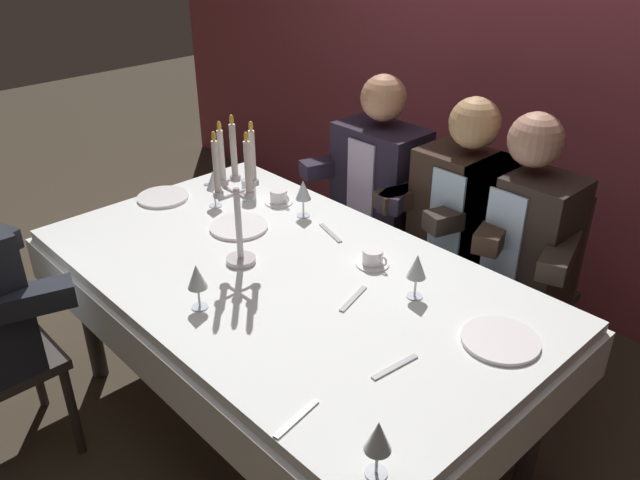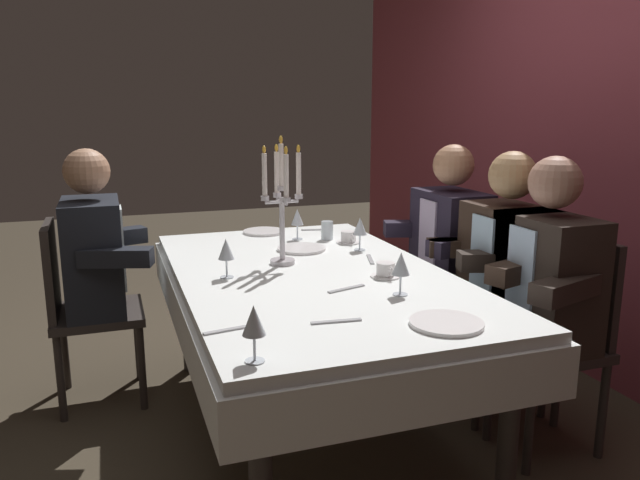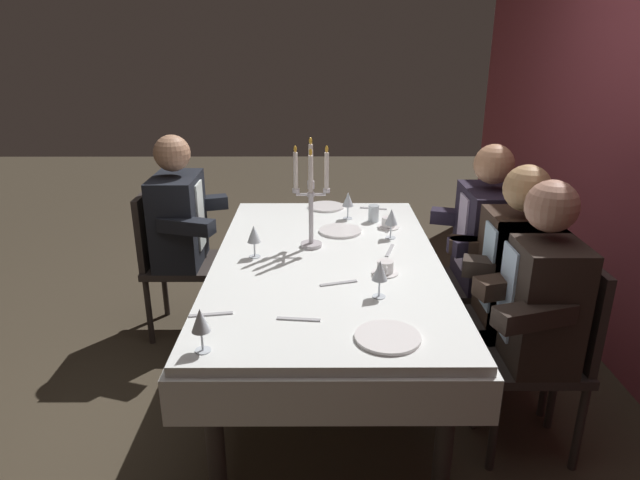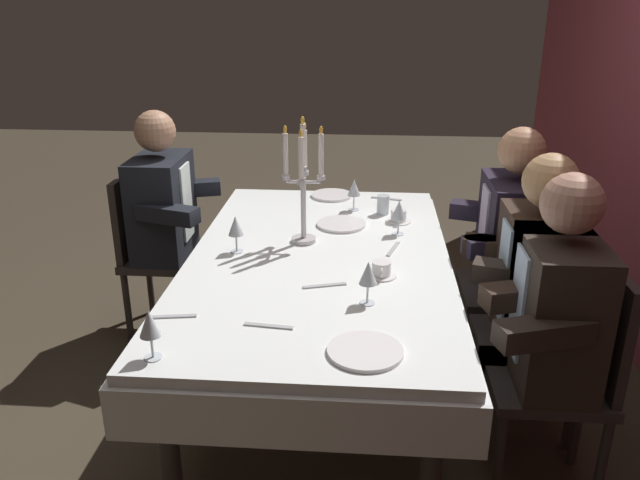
{
  "view_description": "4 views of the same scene",
  "coord_description": "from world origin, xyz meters",
  "px_view_note": "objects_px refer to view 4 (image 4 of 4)",
  "views": [
    {
      "loc": [
        1.53,
        -1.27,
        1.96
      ],
      "look_at": [
        0.16,
        0.02,
        0.93
      ],
      "focal_mm": 36.11,
      "sensor_mm": 36.0,
      "label": 1
    },
    {
      "loc": [
        2.4,
        -0.79,
        1.43
      ],
      "look_at": [
        0.12,
        0.0,
        0.9
      ],
      "focal_mm": 34.46,
      "sensor_mm": 36.0,
      "label": 2
    },
    {
      "loc": [
        2.5,
        -0.04,
        1.76
      ],
      "look_at": [
        0.13,
        -0.03,
        0.88
      ],
      "focal_mm": 30.9,
      "sensor_mm": 36.0,
      "label": 3
    },
    {
      "loc": [
        2.48,
        0.2,
        1.79
      ],
      "look_at": [
        0.17,
        0.02,
        0.88
      ],
      "focal_mm": 35.53,
      "sensor_mm": 36.0,
      "label": 4
    }
  ],
  "objects_px": {
    "dinner_plate_0": "(341,224)",
    "dinner_plate_1": "(332,195)",
    "water_tumbler_0": "(383,205)",
    "coffee_cup_0": "(381,270)",
    "wine_glass_1": "(354,189)",
    "coffee_cup_1": "(399,217)",
    "seated_diner_0": "(161,206)",
    "seated_diner_1": "(513,235)",
    "seated_diner_2": "(539,279)",
    "wine_glass_0": "(399,211)",
    "wine_glass_4": "(368,274)",
    "dining_table": "(318,281)",
    "wine_glass_2": "(236,227)",
    "seated_diner_3": "(558,311)",
    "candelabra": "(303,185)",
    "wine_glass_3": "(150,325)",
    "dinner_plate_2": "(365,351)"
  },
  "relations": [
    {
      "from": "dinner_plate_1",
      "to": "wine_glass_2",
      "type": "xyz_separation_m",
      "value": [
        0.83,
        -0.36,
        0.11
      ]
    },
    {
      "from": "candelabra",
      "to": "wine_glass_2",
      "type": "relative_size",
      "value": 3.45
    },
    {
      "from": "wine_glass_3",
      "to": "seated_diner_3",
      "type": "xyz_separation_m",
      "value": [
        -0.42,
        1.33,
        -0.12
      ]
    },
    {
      "from": "dinner_plate_2",
      "to": "wine_glass_0",
      "type": "distance_m",
      "value": 1.07
    },
    {
      "from": "wine_glass_0",
      "to": "wine_glass_2",
      "type": "height_order",
      "value": "same"
    },
    {
      "from": "dinner_plate_0",
      "to": "seated_diner_0",
      "type": "distance_m",
      "value": 1.0
    },
    {
      "from": "seated_diner_1",
      "to": "seated_diner_2",
      "type": "relative_size",
      "value": 1.0
    },
    {
      "from": "seated_diner_2",
      "to": "dining_table",
      "type": "bearing_deg",
      "value": -99.91
    },
    {
      "from": "seated_diner_0",
      "to": "seated_diner_3",
      "type": "xyz_separation_m",
      "value": [
        1.06,
        1.77,
        0.0
      ]
    },
    {
      "from": "dinner_plate_1",
      "to": "wine_glass_2",
      "type": "bearing_deg",
      "value": -23.63
    },
    {
      "from": "dinner_plate_0",
      "to": "seated_diner_0",
      "type": "relative_size",
      "value": 0.19
    },
    {
      "from": "candelabra",
      "to": "dinner_plate_0",
      "type": "bearing_deg",
      "value": 144.73
    },
    {
      "from": "water_tumbler_0",
      "to": "coffee_cup_1",
      "type": "relative_size",
      "value": 0.74
    },
    {
      "from": "dining_table",
      "to": "water_tumbler_0",
      "type": "height_order",
      "value": "water_tumbler_0"
    },
    {
      "from": "wine_glass_4",
      "to": "seated_diner_0",
      "type": "distance_m",
      "value": 1.53
    },
    {
      "from": "candelabra",
      "to": "wine_glass_2",
      "type": "xyz_separation_m",
      "value": [
        0.14,
        -0.28,
        -0.15
      ]
    },
    {
      "from": "wine_glass_1",
      "to": "wine_glass_0",
      "type": "bearing_deg",
      "value": 32.53
    },
    {
      "from": "seated_diner_3",
      "to": "wine_glass_1",
      "type": "bearing_deg",
      "value": -144.44
    },
    {
      "from": "coffee_cup_1",
      "to": "wine_glass_0",
      "type": "bearing_deg",
      "value": -2.97
    },
    {
      "from": "candelabra",
      "to": "wine_glass_2",
      "type": "height_order",
      "value": "candelabra"
    },
    {
      "from": "wine_glass_0",
      "to": "wine_glass_4",
      "type": "xyz_separation_m",
      "value": [
        0.72,
        -0.14,
        0.0
      ]
    },
    {
      "from": "candelabra",
      "to": "coffee_cup_0",
      "type": "distance_m",
      "value": 0.54
    },
    {
      "from": "wine_glass_0",
      "to": "coffee_cup_0",
      "type": "height_order",
      "value": "wine_glass_0"
    },
    {
      "from": "seated_diner_2",
      "to": "seated_diner_3",
      "type": "relative_size",
      "value": 1.0
    },
    {
      "from": "coffee_cup_1",
      "to": "seated_diner_0",
      "type": "height_order",
      "value": "seated_diner_0"
    },
    {
      "from": "dinner_plate_1",
      "to": "coffee_cup_0",
      "type": "bearing_deg",
      "value": 13.95
    },
    {
      "from": "dining_table",
      "to": "coffee_cup_1",
      "type": "relative_size",
      "value": 14.7
    },
    {
      "from": "dinner_plate_0",
      "to": "water_tumbler_0",
      "type": "distance_m",
      "value": 0.28
    },
    {
      "from": "seated_diner_2",
      "to": "coffee_cup_0",
      "type": "bearing_deg",
      "value": -87.14
    },
    {
      "from": "wine_glass_1",
      "to": "coffee_cup_1",
      "type": "distance_m",
      "value": 0.29
    },
    {
      "from": "seated_diner_3",
      "to": "seated_diner_2",
      "type": "bearing_deg",
      "value": 180.0
    },
    {
      "from": "water_tumbler_0",
      "to": "coffee_cup_0",
      "type": "xyz_separation_m",
      "value": [
        0.76,
        -0.02,
        -0.02
      ]
    },
    {
      "from": "dining_table",
      "to": "wine_glass_3",
      "type": "bearing_deg",
      "value": -27.61
    },
    {
      "from": "candelabra",
      "to": "coffee_cup_1",
      "type": "xyz_separation_m",
      "value": [
        -0.3,
        0.44,
        -0.24
      ]
    },
    {
      "from": "dinner_plate_1",
      "to": "seated_diner_2",
      "type": "height_order",
      "value": "seated_diner_2"
    },
    {
      "from": "candelabra",
      "to": "wine_glass_4",
      "type": "distance_m",
      "value": 0.67
    },
    {
      "from": "candelabra",
      "to": "wine_glass_3",
      "type": "xyz_separation_m",
      "value": [
        1.01,
        -0.36,
        -0.15
      ]
    },
    {
      "from": "dining_table",
      "to": "wine_glass_2",
      "type": "relative_size",
      "value": 11.83
    },
    {
      "from": "water_tumbler_0",
      "to": "seated_diner_3",
      "type": "xyz_separation_m",
      "value": [
        1.0,
        0.6,
        -0.05
      ]
    },
    {
      "from": "dinner_plate_1",
      "to": "wine_glass_1",
      "type": "xyz_separation_m",
      "value": [
        0.22,
        0.13,
        0.11
      ]
    },
    {
      "from": "seated_diner_1",
      "to": "coffee_cup_1",
      "type": "bearing_deg",
      "value": -103.51
    },
    {
      "from": "seated_diner_1",
      "to": "dinner_plate_2",
      "type": "bearing_deg",
      "value": -31.66
    },
    {
      "from": "wine_glass_0",
      "to": "wine_glass_2",
      "type": "relative_size",
      "value": 1.0
    },
    {
      "from": "wine_glass_1",
      "to": "wine_glass_3",
      "type": "xyz_separation_m",
      "value": [
        1.47,
        -0.58,
        0.0
      ]
    },
    {
      "from": "dinner_plate_0",
      "to": "dinner_plate_1",
      "type": "distance_m",
      "value": 0.47
    },
    {
      "from": "wine_glass_2",
      "to": "seated_diner_3",
      "type": "relative_size",
      "value": 0.13
    },
    {
      "from": "candelabra",
      "to": "seated_diner_2",
      "type": "distance_m",
      "value": 1.05
    },
    {
      "from": "water_tumbler_0",
      "to": "seated_diner_1",
      "type": "height_order",
      "value": "seated_diner_1"
    },
    {
      "from": "seated_diner_0",
      "to": "seated_diner_3",
      "type": "bearing_deg",
      "value": 59.23
    },
    {
      "from": "wine_glass_3",
      "to": "seated_diner_3",
      "type": "height_order",
      "value": "seated_diner_3"
    }
  ]
}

